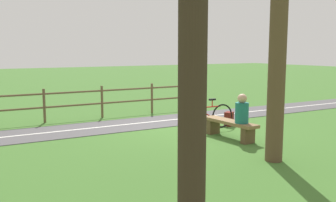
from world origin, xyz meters
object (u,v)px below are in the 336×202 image
(bench, at_px, (230,126))
(person_seated, at_px, (242,110))
(tree_near_bench, at_px, (187,46))
(backpack, at_px, (229,119))
(bicycle, at_px, (208,117))
(tree_by_path, at_px, (277,39))

(bench, xyz_separation_m, person_seated, (-0.42, -0.03, 0.46))
(tree_near_bench, bearing_deg, backpack, -43.24)
(bicycle, relative_size, tree_by_path, 0.32)
(backpack, xyz_separation_m, tree_by_path, (-3.26, 1.52, 2.26))
(bench, relative_size, backpack, 4.15)
(person_seated, bearing_deg, bench, -0.00)
(bench, distance_m, bicycle, 1.19)
(bicycle, relative_size, backpack, 4.10)
(person_seated, xyz_separation_m, tree_near_bench, (-3.55, 3.94, 1.52))
(tree_by_path, bearing_deg, person_seated, -18.85)
(backpack, bearing_deg, tree_near_bench, 136.76)
(bench, relative_size, tree_near_bench, 0.37)
(backpack, xyz_separation_m, tree_near_bench, (-5.24, 4.93, 2.10))
(backpack, bearing_deg, person_seated, 149.72)
(tree_near_bench, bearing_deg, bench, -44.61)
(bench, bearing_deg, person_seated, 180.00)
(person_seated, relative_size, backpack, 1.75)
(bicycle, xyz_separation_m, tree_near_bench, (-5.15, 4.08, 1.93))
(person_seated, distance_m, tree_near_bench, 5.52)
(person_seated, bearing_deg, tree_near_bench, 128.42)
(bicycle, xyz_separation_m, backpack, (0.09, -0.85, -0.16))
(bench, height_order, bicycle, bicycle)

